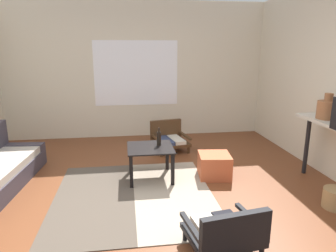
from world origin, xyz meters
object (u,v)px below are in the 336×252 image
glass_bottle (159,138)px  wicker_basket (336,199)px  armchair_by_window (169,137)px  clay_vase (327,109)px  ottoman_orange (214,165)px  armchair_striped_foreground (226,231)px  coffee_table (150,153)px

glass_bottle → wicker_basket: bearing=-31.8°
armchair_by_window → clay_vase: bearing=-42.8°
clay_vase → ottoman_orange: bearing=163.6°
armchair_striped_foreground → wicker_basket: (1.52, 0.61, -0.11)m
ottoman_orange → clay_vase: clay_vase is taller
armchair_by_window → ottoman_orange: size_ratio=1.58×
glass_bottle → wicker_basket: size_ratio=0.87×
coffee_table → ottoman_orange: 0.93m
armchair_striped_foreground → coffee_table: bearing=106.6°
glass_bottle → ottoman_orange: bearing=-9.4°
clay_vase → wicker_basket: 1.14m
clay_vase → wicker_basket: (-0.22, -0.66, -0.91)m
armchair_striped_foreground → wicker_basket: 1.64m
armchair_striped_foreground → glass_bottle: bearing=102.1°
coffee_table → armchair_by_window: (0.44, 1.23, -0.15)m
coffee_table → glass_bottle: 0.24m
wicker_basket → glass_bottle: bearing=148.2°
coffee_table → ottoman_orange: bearing=-3.8°
armchair_by_window → wicker_basket: 2.84m
armchair_by_window → ottoman_orange: (0.47, -1.29, -0.06)m
ottoman_orange → wicker_basket: 1.55m
armchair_striped_foreground → clay_vase: 2.30m
armchair_by_window → coffee_table: bearing=-109.6°
armchair_by_window → wicker_basket: bearing=-55.8°
coffee_table → wicker_basket: coffee_table is taller
coffee_table → wicker_basket: (2.03, -1.11, -0.26)m
armchair_by_window → wicker_basket: (1.60, -2.34, -0.11)m
coffee_table → armchair_striped_foreground: armchair_striped_foreground is taller
armchair_by_window → glass_bottle: 1.25m
armchair_striped_foreground → ottoman_orange: size_ratio=1.60×
ottoman_orange → wicker_basket: bearing=-43.0°
armchair_by_window → glass_bottle: bearing=-104.9°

